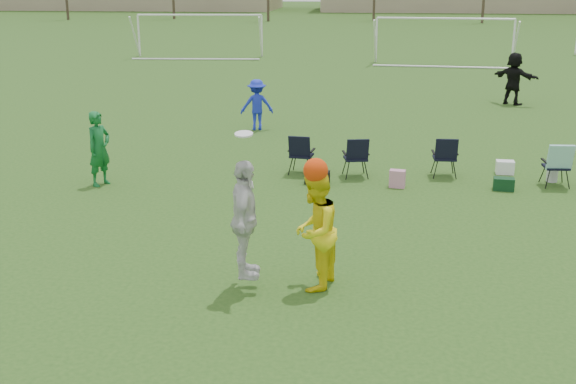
# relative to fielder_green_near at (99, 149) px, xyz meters

# --- Properties ---
(ground) EXTENTS (260.00, 260.00, 0.00)m
(ground) POSITION_rel_fielder_green_near_xyz_m (5.80, -6.76, -0.85)
(ground) COLOR #254D18
(ground) RESTS_ON ground
(fielder_green_near) EXTENTS (0.64, 0.74, 1.71)m
(fielder_green_near) POSITION_rel_fielder_green_near_xyz_m (0.00, 0.00, 0.00)
(fielder_green_near) COLOR #12662B
(fielder_green_near) RESTS_ON ground
(fielder_blue) EXTENTS (1.12, 0.82, 1.56)m
(fielder_blue) POSITION_rel_fielder_green_near_xyz_m (2.55, 6.56, -0.07)
(fielder_blue) COLOR #1B2CCC
(fielder_blue) RESTS_ON ground
(fielder_black) EXTENTS (1.74, 1.59, 1.93)m
(fielder_black) POSITION_rel_fielder_green_near_xyz_m (11.26, 12.23, 0.11)
(fielder_black) COLOR black
(fielder_black) RESTS_ON ground
(center_contest) EXTENTS (1.75, 1.30, 2.46)m
(center_contest) POSITION_rel_fielder_green_near_xyz_m (4.90, -5.18, 0.18)
(center_contest) COLOR silver
(center_contest) RESTS_ON ground
(sideline_setup) EXTENTS (9.11, 1.79, 1.89)m
(sideline_setup) POSITION_rel_fielder_green_near_xyz_m (9.14, 1.26, -0.30)
(sideline_setup) COLOR #103B20
(sideline_setup) RESTS_ON ground
(goal_left) EXTENTS (7.39, 0.76, 2.46)m
(goal_left) POSITION_rel_fielder_green_near_xyz_m (-4.20, 27.24, 1.07)
(goal_left) COLOR white
(goal_left) RESTS_ON ground
(goal_mid) EXTENTS (7.40, 0.63, 2.46)m
(goal_mid) POSITION_rel_fielder_green_near_xyz_m (9.80, 25.24, 1.07)
(goal_mid) COLOR white
(goal_mid) RESTS_ON ground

